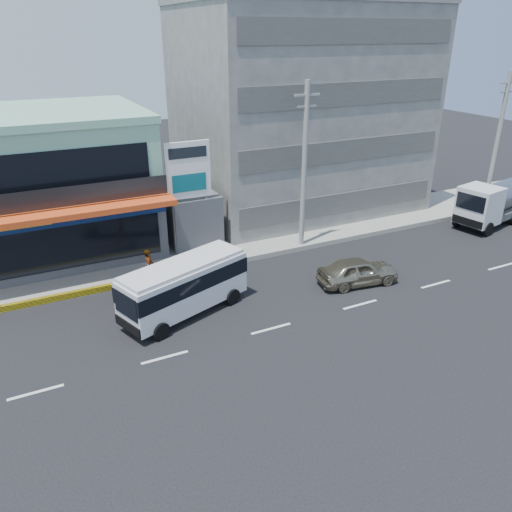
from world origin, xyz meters
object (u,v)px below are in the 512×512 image
(concrete_building, at_px, (298,113))
(tanker_truck, at_px, (497,201))
(shop_building, at_px, (42,188))
(minibus, at_px, (184,284))
(motorcycle_rider, at_px, (151,280))
(utility_pole_far, at_px, (497,143))
(utility_pole_near, at_px, (304,167))
(satellite_dish, at_px, (188,190))
(sedan, at_px, (358,271))
(billboard, at_px, (188,177))

(concrete_building, xyz_separation_m, tanker_truck, (10.57, -9.68, -5.38))
(shop_building, relative_size, minibus, 1.86)
(motorcycle_rider, bearing_deg, utility_pole_far, 4.04)
(minibus, relative_size, motorcycle_rider, 2.64)
(minibus, bearing_deg, motorcycle_rider, 111.34)
(utility_pole_near, xyz_separation_m, minibus, (-9.02, -4.33, -3.56))
(shop_building, distance_m, satellite_dish, 8.54)
(minibus, relative_size, sedan, 1.53)
(satellite_dish, distance_m, tanker_truck, 21.43)
(utility_pole_near, distance_m, motorcycle_rider, 11.04)
(concrete_building, relative_size, sedan, 3.68)
(satellite_dish, xyz_separation_m, tanker_truck, (20.57, -5.68, -1.96))
(satellite_dish, xyz_separation_m, motorcycle_rider, (-4.00, -5.43, -2.74))
(satellite_dish, xyz_separation_m, utility_pole_near, (6.00, -3.60, 1.57))
(utility_pole_near, xyz_separation_m, motorcycle_rider, (-10.00, -1.83, -4.32))
(satellite_dish, distance_m, utility_pole_near, 7.17)
(concrete_building, height_order, tanker_truck, concrete_building)
(sedan, relative_size, motorcycle_rider, 1.72)
(tanker_truck, bearing_deg, sedan, -166.74)
(concrete_building, height_order, sedan, concrete_building)
(minibus, height_order, motorcycle_rider, minibus)
(minibus, distance_m, tanker_truck, 23.70)
(shop_building, height_order, satellite_dish, shop_building)
(shop_building, distance_m, sedan, 18.90)
(satellite_dish, bearing_deg, billboard, -105.52)
(satellite_dish, height_order, utility_pole_far, utility_pole_far)
(billboard, distance_m, tanker_truck, 21.68)
(utility_pole_near, distance_m, utility_pole_far, 16.00)
(utility_pole_far, distance_m, minibus, 25.64)
(utility_pole_near, height_order, minibus, utility_pole_near)
(billboard, relative_size, motorcycle_rider, 2.73)
(satellite_dish, bearing_deg, motorcycle_rider, -126.36)
(concrete_building, relative_size, utility_pole_near, 1.60)
(minibus, xyz_separation_m, motorcycle_rider, (-0.98, 2.50, -0.75))
(satellite_dish, height_order, motorcycle_rider, satellite_dish)
(shop_building, bearing_deg, sedan, -40.12)
(tanker_truck, bearing_deg, billboard, 169.58)
(concrete_building, bearing_deg, minibus, -137.50)
(satellite_dish, relative_size, utility_pole_near, 0.15)
(tanker_truck, relative_size, motorcycle_rider, 3.13)
(shop_building, distance_m, utility_pole_near, 15.50)
(billboard, bearing_deg, tanker_truck, -10.42)
(concrete_building, xyz_separation_m, minibus, (-13.02, -11.93, -5.41))
(minibus, bearing_deg, sedan, -6.89)
(billboard, distance_m, utility_pole_far, 22.57)
(tanker_truck, bearing_deg, concrete_building, 137.54)
(concrete_building, distance_m, satellite_dish, 11.30)
(minibus, distance_m, motorcycle_rider, 2.79)
(satellite_dish, distance_m, motorcycle_rider, 7.28)
(tanker_truck, distance_m, motorcycle_rider, 24.59)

